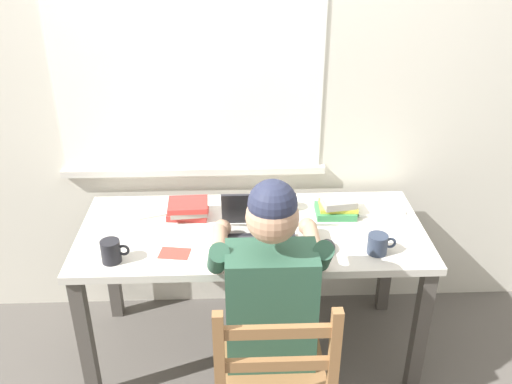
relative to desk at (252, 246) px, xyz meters
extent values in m
plane|color=#56514C|center=(0.00, 0.00, -0.63)|extent=(8.00, 8.00, 0.00)
cube|color=silver|center=(0.00, 0.43, 0.67)|extent=(6.00, 0.04, 2.60)
cube|color=white|center=(-0.28, 0.40, 0.73)|extent=(1.29, 0.01, 1.01)
cube|color=beige|center=(-0.28, 0.40, 0.21)|extent=(1.35, 0.06, 0.04)
cube|color=beige|center=(0.00, 0.00, 0.07)|extent=(1.60, 0.70, 0.03)
cube|color=#4C4742|center=(-0.75, -0.30, -0.29)|extent=(0.06, 0.06, 0.69)
cube|color=#4C4742|center=(0.75, -0.30, -0.29)|extent=(0.06, 0.06, 0.69)
cube|color=#4C4742|center=(-0.75, 0.30, -0.29)|extent=(0.06, 0.06, 0.69)
cube|color=#4C4742|center=(0.75, 0.30, -0.29)|extent=(0.06, 0.06, 0.69)
cube|color=#2D5642|center=(0.06, -0.53, 0.07)|extent=(0.34, 0.20, 0.50)
sphere|color=tan|center=(0.06, -0.53, 0.46)|extent=(0.19, 0.19, 0.19)
sphere|color=#282D47|center=(0.06, -0.53, 0.51)|extent=(0.17, 0.17, 0.17)
cube|color=#282D47|center=(0.06, -0.44, 0.49)|extent=(0.13, 0.10, 0.01)
cylinder|color=#38383D|center=(-0.03, -0.33, -0.18)|extent=(0.13, 0.40, 0.13)
cylinder|color=#38383D|center=(0.15, -0.33, -0.18)|extent=(0.13, 0.40, 0.13)
cylinder|color=#38383D|center=(-0.03, -0.13, -0.41)|extent=(0.10, 0.10, 0.45)
cylinder|color=#38383D|center=(0.15, -0.13, -0.41)|extent=(0.10, 0.10, 0.45)
cylinder|color=#2D5642|center=(-0.14, -0.44, 0.23)|extent=(0.10, 0.25, 0.24)
cylinder|color=tan|center=(-0.14, -0.21, 0.14)|extent=(0.07, 0.28, 0.07)
sphere|color=tan|center=(-0.13, -0.07, 0.14)|extent=(0.08, 0.08, 0.08)
cylinder|color=#2D5642|center=(0.26, -0.44, 0.23)|extent=(0.10, 0.25, 0.24)
cylinder|color=tan|center=(0.26, -0.21, 0.14)|extent=(0.07, 0.28, 0.07)
sphere|color=tan|center=(0.25, -0.07, 0.14)|extent=(0.08, 0.08, 0.08)
cube|color=olive|center=(0.06, -0.65, -0.19)|extent=(0.42, 0.42, 0.02)
cube|color=olive|center=(0.25, -0.46, -0.42)|extent=(0.04, 0.04, 0.43)
cube|color=olive|center=(0.25, -0.84, 0.06)|extent=(0.04, 0.04, 0.48)
cube|color=olive|center=(-0.13, -0.84, 0.06)|extent=(0.04, 0.04, 0.48)
cube|color=olive|center=(0.06, -0.84, 0.08)|extent=(0.36, 0.02, 0.04)
cube|color=olive|center=(0.06, -0.84, 0.22)|extent=(0.36, 0.02, 0.04)
cube|color=#232328|center=(0.03, -0.18, 0.10)|extent=(0.33, 0.23, 0.02)
cube|color=#38383D|center=(0.03, -0.18, 0.11)|extent=(0.29, 0.17, 0.00)
cube|color=#232328|center=(0.03, -0.01, 0.20)|extent=(0.33, 0.11, 0.20)
cube|color=#4C515B|center=(0.03, -0.01, 0.20)|extent=(0.29, 0.09, 0.17)
ellipsoid|color=#232328|center=(0.33, -0.18, 0.11)|extent=(0.06, 0.10, 0.03)
cylinder|color=beige|center=(0.14, 0.17, 0.14)|extent=(0.09, 0.09, 0.10)
torus|color=beige|center=(0.20, 0.17, 0.14)|extent=(0.05, 0.01, 0.05)
cylinder|color=black|center=(-0.60, -0.24, 0.14)|extent=(0.08, 0.08, 0.10)
torus|color=black|center=(-0.55, -0.24, 0.14)|extent=(0.05, 0.01, 0.05)
cylinder|color=#2D384C|center=(0.53, -0.22, 0.13)|extent=(0.09, 0.09, 0.09)
torus|color=#2D384C|center=(0.59, -0.22, 0.14)|extent=(0.05, 0.01, 0.05)
cube|color=#38844C|center=(0.41, 0.12, 0.11)|extent=(0.19, 0.15, 0.03)
cube|color=gold|center=(0.42, 0.13, 0.13)|extent=(0.18, 0.13, 0.02)
cube|color=gray|center=(0.42, 0.11, 0.16)|extent=(0.17, 0.13, 0.03)
cube|color=#BC332D|center=(-0.30, 0.13, 0.11)|extent=(0.20, 0.13, 0.03)
cube|color=gray|center=(-0.30, 0.12, 0.13)|extent=(0.19, 0.16, 0.02)
cube|color=#BC332D|center=(-0.30, 0.12, 0.16)|extent=(0.19, 0.16, 0.03)
cube|color=silver|center=(-0.44, 0.21, 0.10)|extent=(0.28, 0.23, 0.01)
cube|color=white|center=(0.63, 0.17, 0.10)|extent=(0.24, 0.18, 0.02)
cube|color=#C63D33|center=(-0.34, -0.19, 0.09)|extent=(0.14, 0.11, 0.00)
camera|label=1|loc=(-0.07, -2.22, 1.44)|focal=39.31mm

